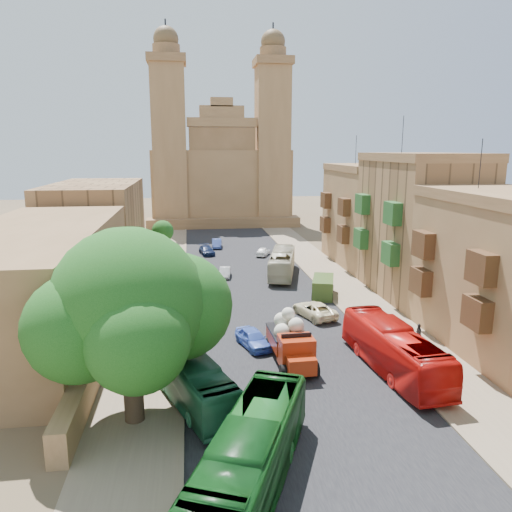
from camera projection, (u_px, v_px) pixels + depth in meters
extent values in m
plane|color=brown|center=(328.00, 449.00, 23.99)|extent=(260.00, 260.00, 0.00)
cube|color=black|center=(251.00, 285.00, 53.06)|extent=(14.00, 140.00, 0.01)
cube|color=#7E6A52|center=(337.00, 282.00, 54.30)|extent=(5.00, 140.00, 0.01)
cube|color=#7E6A52|center=(160.00, 288.00, 51.81)|extent=(5.00, 140.00, 0.01)
cube|color=#7E6A52|center=(315.00, 282.00, 53.96)|extent=(0.25, 140.00, 0.12)
cube|color=#7E6A52|center=(185.00, 287.00, 52.13)|extent=(0.25, 140.00, 0.12)
cube|color=olive|center=(505.00, 276.00, 35.64)|extent=(8.00, 14.00, 10.50)
cylinder|color=black|center=(481.00, 164.00, 36.58)|extent=(0.06, 0.06, 3.60)
cube|color=#4A2D18|center=(477.00, 313.00, 31.52)|extent=(0.90, 2.20, 2.00)
cube|color=#4A2D18|center=(421.00, 281.00, 39.12)|extent=(0.90, 2.20, 2.00)
cube|color=#4A2D18|center=(481.00, 268.00, 30.91)|extent=(0.90, 2.20, 2.00)
cube|color=#4A2D18|center=(423.00, 245.00, 38.50)|extent=(0.90, 2.20, 2.00)
cube|color=olive|center=(419.00, 229.00, 48.94)|extent=(8.00, 14.00, 13.00)
cube|color=brown|center=(424.00, 157.00, 47.50)|extent=(8.20, 14.00, 0.80)
cylinder|color=black|center=(403.00, 134.00, 49.62)|extent=(0.06, 0.06, 3.60)
cube|color=#235725|center=(390.00, 254.00, 44.89)|extent=(0.90, 2.20, 2.00)
cube|color=#235725|center=(361.00, 238.00, 52.49)|extent=(0.90, 2.20, 2.00)
cube|color=#235725|center=(393.00, 213.00, 44.13)|extent=(0.90, 2.20, 2.00)
cube|color=#235725|center=(362.00, 204.00, 51.72)|extent=(0.90, 2.20, 2.00)
cube|color=olive|center=(368.00, 217.00, 62.67)|extent=(8.00, 14.00, 11.50)
cube|color=brown|center=(370.00, 168.00, 61.38)|extent=(8.20, 14.00, 0.80)
cylinder|color=black|center=(356.00, 150.00, 63.50)|extent=(0.06, 0.06, 3.60)
cube|color=#4A2D18|center=(343.00, 234.00, 58.58)|extent=(0.90, 2.20, 2.00)
cube|color=#4A2D18|center=(325.00, 224.00, 66.17)|extent=(0.90, 2.20, 2.00)
cube|color=#4A2D18|center=(344.00, 207.00, 57.90)|extent=(0.90, 2.20, 2.00)
cube|color=#4A2D18|center=(326.00, 200.00, 65.50)|extent=(0.90, 2.20, 2.00)
cube|color=olive|center=(117.00, 311.00, 41.54)|extent=(1.00, 40.00, 1.80)
cube|color=brown|center=(37.00, 282.00, 38.20)|extent=(10.00, 28.00, 8.40)
cube|color=olive|center=(97.00, 223.00, 63.22)|extent=(10.00, 22.00, 10.00)
cube|color=olive|center=(220.00, 185.00, 101.01)|extent=(26.00, 20.00, 14.00)
cube|color=brown|center=(224.00, 222.00, 92.11)|extent=(28.00, 4.00, 1.80)
cube|color=brown|center=(223.00, 172.00, 91.86)|extent=(12.00, 2.00, 16.00)
cube|color=olive|center=(222.00, 122.00, 89.99)|extent=(12.60, 2.40, 1.60)
cube|color=olive|center=(222.00, 113.00, 89.64)|extent=(8.00, 2.00, 2.40)
cube|color=olive|center=(222.00, 102.00, 89.26)|extent=(4.00, 2.00, 1.60)
cube|color=olive|center=(170.00, 147.00, 90.93)|extent=(6.00, 6.00, 29.00)
cube|color=brown|center=(167.00, 60.00, 87.77)|extent=(6.80, 6.80, 1.40)
cylinder|color=brown|center=(166.00, 50.00, 87.43)|extent=(4.80, 4.80, 1.80)
sphere|color=brown|center=(166.00, 39.00, 87.06)|extent=(4.40, 4.40, 4.40)
cylinder|color=black|center=(165.00, 24.00, 86.55)|extent=(0.28, 0.28, 1.80)
cube|color=olive|center=(272.00, 147.00, 93.42)|extent=(6.00, 6.00, 29.00)
cube|color=brown|center=(273.00, 62.00, 90.25)|extent=(6.80, 6.80, 1.40)
cylinder|color=brown|center=(273.00, 53.00, 89.92)|extent=(4.80, 4.80, 1.80)
sphere|color=brown|center=(273.00, 42.00, 89.54)|extent=(4.40, 4.40, 4.40)
cylinder|color=black|center=(273.00, 28.00, 89.04)|extent=(0.28, 0.28, 1.80)
cylinder|color=#3D2C1E|center=(133.00, 385.00, 26.21)|extent=(1.04, 1.04, 3.95)
sphere|color=#134212|center=(129.00, 304.00, 25.27)|extent=(7.90, 7.90, 7.90)
sphere|color=#134212|center=(179.00, 306.00, 26.94)|extent=(5.82, 5.82, 5.82)
sphere|color=#134212|center=(79.00, 328.00, 24.24)|extent=(5.41, 5.41, 5.41)
sphere|color=#134212|center=(137.00, 341.00, 23.15)|extent=(4.99, 4.99, 4.99)
sphere|color=#134212|center=(111.00, 278.00, 27.16)|extent=(4.58, 4.58, 4.58)
cylinder|color=#3D2C1E|center=(139.00, 344.00, 34.07)|extent=(0.44, 0.44, 2.24)
sphere|color=#134212|center=(137.00, 312.00, 33.60)|extent=(3.26, 3.26, 3.26)
cylinder|color=#3D2C1E|center=(151.00, 294.00, 45.70)|extent=(0.44, 0.44, 2.24)
sphere|color=#134212|center=(150.00, 270.00, 45.23)|extent=(3.26, 3.26, 3.26)
cylinder|color=#3D2C1E|center=(158.00, 266.00, 57.35)|extent=(0.44, 0.44, 2.07)
sphere|color=#134212|center=(158.00, 248.00, 56.91)|extent=(3.02, 3.02, 3.02)
cylinder|color=#3D2C1E|center=(163.00, 246.00, 68.98)|extent=(0.44, 0.44, 2.06)
sphere|color=#134212|center=(163.00, 231.00, 68.54)|extent=(3.00, 3.00, 3.00)
cube|color=#9E260C|center=(287.00, 339.00, 34.46)|extent=(2.43, 3.84, 0.94)
cube|color=black|center=(288.00, 332.00, 34.35)|extent=(2.48, 3.89, 0.13)
cube|color=#9E260C|center=(296.00, 351.00, 32.12)|extent=(2.25, 1.85, 1.88)
cube|color=#9E260C|center=(301.00, 365.00, 31.00)|extent=(1.82, 1.31, 1.04)
cube|color=black|center=(296.00, 340.00, 31.97)|extent=(1.98, 0.17, 0.94)
cylinder|color=black|center=(283.00, 372.00, 31.24)|extent=(0.40, 0.95, 0.94)
cylinder|color=black|center=(315.00, 369.00, 31.59)|extent=(0.40, 0.95, 0.94)
cylinder|color=black|center=(269.00, 344.00, 35.67)|extent=(0.40, 0.95, 0.94)
cylinder|color=black|center=(297.00, 342.00, 36.01)|extent=(0.40, 0.95, 0.94)
sphere|color=beige|center=(282.00, 332.00, 33.60)|extent=(1.15, 1.15, 1.15)
sphere|color=beige|center=(296.00, 329.00, 34.08)|extent=(1.15, 1.15, 1.15)
sphere|color=beige|center=(286.00, 325.00, 34.90)|extent=(1.15, 1.15, 1.15)
sphere|color=beige|center=(281.00, 320.00, 34.20)|extent=(1.04, 1.04, 1.04)
sphere|color=beige|center=(296.00, 325.00, 33.34)|extent=(1.04, 1.04, 1.04)
sphere|color=beige|center=(288.00, 314.00, 33.97)|extent=(0.94, 0.94, 0.94)
cube|color=#38521E|center=(323.00, 287.00, 48.87)|extent=(3.16, 4.83, 1.84)
cylinder|color=black|center=(313.00, 296.00, 47.63)|extent=(0.49, 0.79, 0.74)
cylinder|color=black|center=(332.00, 297.00, 47.35)|extent=(0.49, 0.79, 0.74)
cylinder|color=black|center=(315.00, 288.00, 50.62)|extent=(0.49, 0.79, 0.74)
cylinder|color=black|center=(332.00, 288.00, 50.34)|extent=(0.49, 0.79, 0.74)
imported|color=#114E19|center=(252.00, 455.00, 20.91)|extent=(6.85, 11.46, 3.15)
imported|color=#205D3A|center=(191.00, 379.00, 28.34)|extent=(5.50, 9.98, 2.73)
imported|color=red|center=(394.00, 349.00, 32.06)|extent=(3.49, 11.17, 3.06)
imported|color=beige|center=(282.00, 263.00, 56.62)|extent=(4.94, 10.80, 2.93)
imported|color=#476CD0|center=(253.00, 338.00, 36.26)|extent=(2.66, 4.24, 1.35)
imported|color=#BEBEBE|center=(225.00, 272.00, 56.21)|extent=(1.55, 3.46, 1.10)
imported|color=#F3E5B8|center=(314.00, 310.00, 42.77)|extent=(3.56, 5.24, 1.33)
imported|color=#111E40|center=(207.00, 250.00, 68.22)|extent=(2.35, 4.35, 1.20)
imported|color=white|center=(263.00, 251.00, 67.54)|extent=(2.64, 3.69, 1.17)
imported|color=#384D99|center=(217.00, 243.00, 73.02)|extent=(1.57, 3.91, 1.26)
imported|color=#2A282B|center=(390.00, 341.00, 35.13)|extent=(0.76, 0.61, 1.82)
imported|color=#313132|center=(419.00, 334.00, 36.73)|extent=(0.53, 0.99, 1.60)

